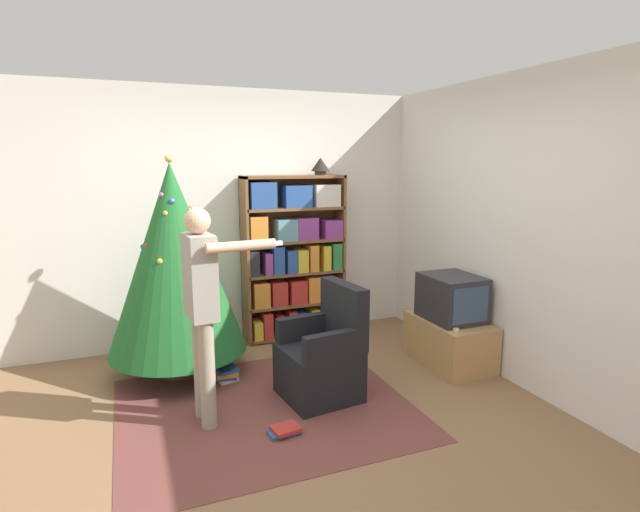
% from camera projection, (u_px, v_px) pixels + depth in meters
% --- Properties ---
extents(ground_plane, '(14.00, 14.00, 0.00)m').
position_uv_depth(ground_plane, '(299.00, 423.00, 3.63)').
color(ground_plane, '#846042').
extents(wall_back, '(8.00, 0.10, 2.60)m').
position_uv_depth(wall_back, '(235.00, 217.00, 5.21)').
color(wall_back, silver).
rests_on(wall_back, ground_plane).
extents(wall_right, '(0.10, 8.00, 2.60)m').
position_uv_depth(wall_right, '(525.00, 232.00, 4.11)').
color(wall_right, silver).
rests_on(wall_right, ground_plane).
extents(area_rug, '(2.17, 1.89, 0.01)m').
position_uv_depth(area_rug, '(265.00, 408.00, 3.85)').
color(area_rug, brown).
rests_on(area_rug, ground_plane).
extents(bookshelf, '(1.08, 0.30, 1.73)m').
position_uv_depth(bookshelf, '(294.00, 258.00, 5.29)').
color(bookshelf, brown).
rests_on(bookshelf, ground_plane).
extents(tv_stand, '(0.51, 0.82, 0.44)m').
position_uv_depth(tv_stand, '(449.00, 342.00, 4.65)').
color(tv_stand, tan).
rests_on(tv_stand, ground_plane).
extents(television, '(0.45, 0.55, 0.41)m').
position_uv_depth(television, '(452.00, 298.00, 4.57)').
color(television, '#28282D').
rests_on(television, tv_stand).
extents(game_remote, '(0.04, 0.12, 0.02)m').
position_uv_depth(game_remote, '(453.00, 328.00, 4.33)').
color(game_remote, white).
rests_on(game_remote, tv_stand).
extents(christmas_tree, '(1.20, 1.20, 1.94)m').
position_uv_depth(christmas_tree, '(174.00, 260.00, 4.31)').
color(christmas_tree, '#4C3323').
rests_on(christmas_tree, ground_plane).
extents(armchair, '(0.63, 0.63, 0.92)m').
position_uv_depth(armchair, '(323.00, 358.00, 4.00)').
color(armchair, black).
rests_on(armchair, ground_plane).
extents(standing_person, '(0.66, 0.47, 1.57)m').
position_uv_depth(standing_person, '(202.00, 299.00, 3.49)').
color(standing_person, '#9E937F').
rests_on(standing_person, ground_plane).
extents(table_lamp, '(0.20, 0.20, 0.18)m').
position_uv_depth(table_lamp, '(320.00, 165.00, 5.22)').
color(table_lamp, '#473828').
rests_on(table_lamp, bookshelf).
extents(book_pile_near_tree, '(0.21, 0.20, 0.12)m').
position_uv_depth(book_pile_near_tree, '(227.00, 374.00, 4.32)').
color(book_pile_near_tree, beige).
rests_on(book_pile_near_tree, ground_plane).
extents(book_pile_by_chair, '(0.23, 0.18, 0.05)m').
position_uv_depth(book_pile_by_chair, '(285.00, 430.00, 3.48)').
color(book_pile_by_chair, '#284C93').
rests_on(book_pile_by_chair, ground_plane).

